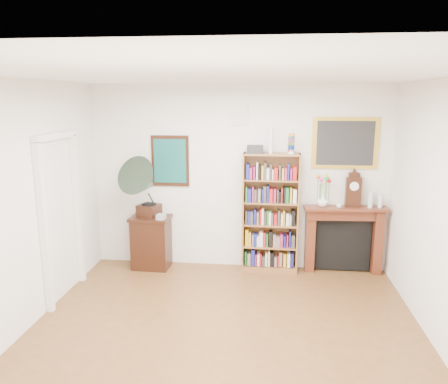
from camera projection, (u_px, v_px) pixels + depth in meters
name	position (u px, v px, depth m)	size (l,w,h in m)	color
room	(220.00, 225.00, 4.20)	(4.51, 5.01, 2.81)	brown
door_casing	(61.00, 204.00, 5.63)	(0.08, 1.02, 2.17)	white
teal_poster	(170.00, 161.00, 6.67)	(0.58, 0.04, 0.78)	black
small_picture	(239.00, 115.00, 6.41)	(0.26, 0.04, 0.30)	white
gilt_painting	(345.00, 143.00, 6.34)	(0.95, 0.04, 0.75)	gold
bookshelf	(271.00, 207.00, 6.50)	(0.84, 0.32, 2.08)	brown
side_cabinet	(151.00, 242.00, 6.75)	(0.60, 0.44, 0.82)	black
fireplace	(343.00, 234.00, 6.55)	(1.23, 0.36, 1.03)	#552013
gramophone	(145.00, 183.00, 6.44)	(0.78, 0.88, 0.96)	black
cd_stack	(161.00, 217.00, 6.51)	(0.12, 0.12, 0.08)	silver
mantel_clock	(353.00, 190.00, 6.38)	(0.22, 0.13, 0.51)	black
flower_vase	(323.00, 201.00, 6.43)	(0.17, 0.17, 0.17)	white
teacup	(339.00, 206.00, 6.36)	(0.08, 0.08, 0.06)	white
bottle_left	(370.00, 200.00, 6.35)	(0.07, 0.07, 0.24)	silver
bottle_right	(380.00, 201.00, 6.35)	(0.06, 0.06, 0.20)	silver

